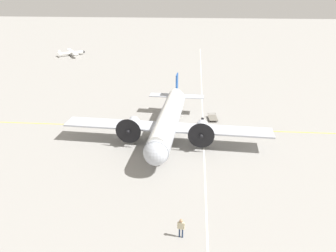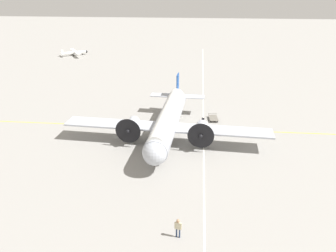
{
  "view_description": "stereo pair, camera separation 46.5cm",
  "coord_description": "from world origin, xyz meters",
  "px_view_note": "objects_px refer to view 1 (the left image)",
  "views": [
    {
      "loc": [
        3.01,
        -36.18,
        17.62
      ],
      "look_at": [
        0.0,
        0.0,
        1.66
      ],
      "focal_mm": 35.0,
      "sensor_mm": 36.0,
      "label": 1
    },
    {
      "loc": [
        3.47,
        -36.14,
        17.62
      ],
      "look_at": [
        0.0,
        0.0,
        1.66
      ],
      "focal_mm": 35.0,
      "sensor_mm": 36.0,
      "label": 2
    }
  ],
  "objects_px": {
    "baggage_cart": "(213,118)",
    "light_aircraft_distant": "(72,53)",
    "crew_foreground": "(181,226)",
    "suitcase_near_door": "(202,119)",
    "airliner_main": "(168,121)"
  },
  "relations": [
    {
      "from": "light_aircraft_distant",
      "to": "suitcase_near_door",
      "type": "bearing_deg",
      "value": -84.04
    },
    {
      "from": "crew_foreground",
      "to": "light_aircraft_distant",
      "type": "xyz_separation_m",
      "value": [
        -31.5,
        64.34,
        -0.25
      ]
    },
    {
      "from": "airliner_main",
      "to": "crew_foreground",
      "type": "relative_size",
      "value": 14.64
    },
    {
      "from": "baggage_cart",
      "to": "airliner_main",
      "type": "bearing_deg",
      "value": -45.96
    },
    {
      "from": "airliner_main",
      "to": "baggage_cart",
      "type": "xyz_separation_m",
      "value": [
        5.76,
        6.95,
        -2.24
      ]
    },
    {
      "from": "crew_foreground",
      "to": "light_aircraft_distant",
      "type": "bearing_deg",
      "value": 125.7
    },
    {
      "from": "baggage_cart",
      "to": "light_aircraft_distant",
      "type": "relative_size",
      "value": 0.29
    },
    {
      "from": "crew_foreground",
      "to": "light_aircraft_distant",
      "type": "distance_m",
      "value": 71.64
    },
    {
      "from": "baggage_cart",
      "to": "suitcase_near_door",
      "type": "bearing_deg",
      "value": -74.35
    },
    {
      "from": "crew_foreground",
      "to": "airliner_main",
      "type": "bearing_deg",
      "value": 107.9
    },
    {
      "from": "suitcase_near_door",
      "to": "light_aircraft_distant",
      "type": "relative_size",
      "value": 0.06
    },
    {
      "from": "airliner_main",
      "to": "baggage_cart",
      "type": "height_order",
      "value": "airliner_main"
    },
    {
      "from": "baggage_cart",
      "to": "light_aircraft_distant",
      "type": "bearing_deg",
      "value": -145.84
    },
    {
      "from": "crew_foreground",
      "to": "light_aircraft_distant",
      "type": "relative_size",
      "value": 0.2
    },
    {
      "from": "suitcase_near_door",
      "to": "crew_foreground",
      "type": "bearing_deg",
      "value": -94.77
    }
  ]
}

